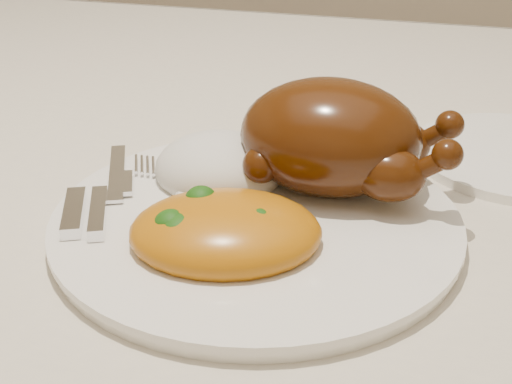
# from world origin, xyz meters

# --- Properties ---
(dining_table) EXTENTS (1.60, 0.90, 0.76)m
(dining_table) POSITION_xyz_m (0.00, 0.00, 0.67)
(dining_table) COLOR brown
(dining_table) RESTS_ON floor
(tablecloth) EXTENTS (1.73, 1.03, 0.18)m
(tablecloth) POSITION_xyz_m (0.00, 0.00, 0.74)
(tablecloth) COLOR beige
(tablecloth) RESTS_ON dining_table
(dinner_plate) EXTENTS (0.38, 0.38, 0.01)m
(dinner_plate) POSITION_xyz_m (0.09, -0.18, 0.77)
(dinner_plate) COLOR white
(dinner_plate) RESTS_ON tablecloth
(roast_chicken) EXTENTS (0.18, 0.11, 0.09)m
(roast_chicken) POSITION_xyz_m (0.14, -0.11, 0.83)
(roast_chicken) COLOR #451E07
(roast_chicken) RESTS_ON dinner_plate
(rice_mound) EXTENTS (0.13, 0.12, 0.06)m
(rice_mound) POSITION_xyz_m (0.05, -0.12, 0.79)
(rice_mound) COLOR white
(rice_mound) RESTS_ON dinner_plate
(mac_and_cheese) EXTENTS (0.16, 0.14, 0.05)m
(mac_and_cheese) POSITION_xyz_m (0.08, -0.22, 0.79)
(mac_and_cheese) COLOR #C2730C
(mac_and_cheese) RESTS_ON dinner_plate
(cutlery) EXTENTS (0.07, 0.16, 0.01)m
(cutlery) POSITION_xyz_m (-0.03, -0.19, 0.79)
(cutlery) COLOR silver
(cutlery) RESTS_ON dinner_plate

